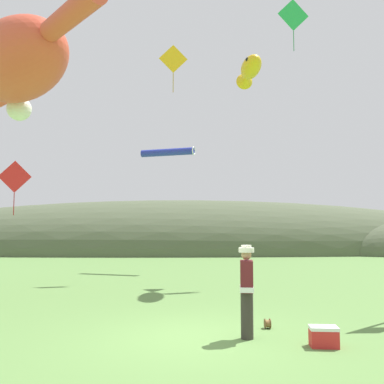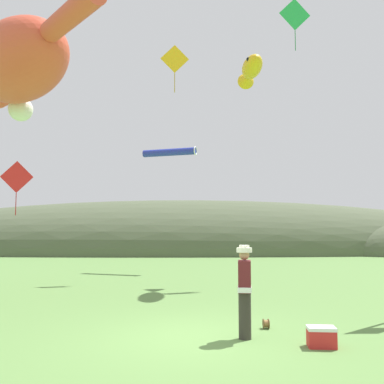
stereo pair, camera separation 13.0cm
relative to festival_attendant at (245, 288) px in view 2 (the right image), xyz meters
The scene contains 11 objects.
ground_plane 1.33m from the festival_attendant, behind, with size 120.00×120.00×0.00m, color #5B8442.
distant_hill_ridge 28.16m from the festival_attendant, 88.12° to the left, with size 59.37×14.19×8.85m.
festival_attendant is the anchor object (origin of this frame).
kite_spool 1.30m from the festival_attendant, 55.45° to the left, with size 0.12×0.20×0.20m.
picnic_cooler 1.61m from the festival_attendant, 25.09° to the right, with size 0.52×0.38×0.36m.
kite_giant_cat 11.03m from the festival_attendant, 140.74° to the left, with size 6.61×7.62×2.84m.
kite_fish_windsock 10.93m from the festival_attendant, 79.61° to the left, with size 0.75×2.58×0.79m.
kite_tube_streamer 14.09m from the festival_attendant, 98.11° to the left, with size 2.80×1.32×0.44m.
kite_diamond_green 14.43m from the festival_attendant, 68.86° to the left, with size 1.42×0.24×2.33m.
kite_diamond_red 12.31m from the festival_attendant, 131.52° to the left, with size 1.29×0.18×2.19m.
kite_diamond_gold 13.63m from the festival_attendant, 98.66° to the left, with size 1.29×0.11×2.19m.
Camera 2 is at (-0.25, -8.39, 2.12)m, focal length 40.00 mm.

